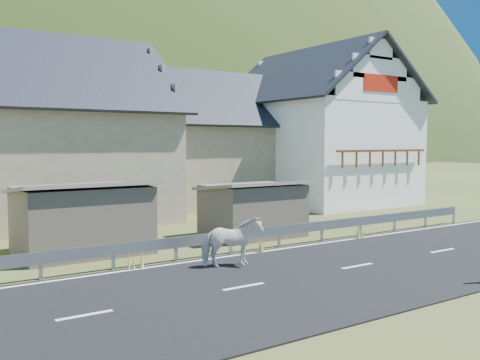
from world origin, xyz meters
TOP-DOWN VIEW (x-y plane):
  - ground at (0.00, 0.00)m, footprint 160.00×160.00m
  - road at (0.00, 0.00)m, footprint 60.00×7.00m
  - lane_markings at (0.00, 0.00)m, footprint 60.00×6.60m
  - guardrail at (-0.00, 3.68)m, footprint 28.10×0.09m
  - shed_left at (-2.00, 6.50)m, footprint 4.30×3.30m
  - shed_right at (4.50, 6.00)m, footprint 3.80×2.90m
  - house_stone_a at (-1.00, 15.00)m, footprint 10.80×9.80m
  - house_stone_b at (9.00, 17.00)m, footprint 9.80×8.80m
  - house_white at (15.00, 14.00)m, footprint 8.80×10.80m
  - horse at (0.93, 1.99)m, footprint 1.16×1.85m

SIDE VIEW (x-z plane):
  - ground at x=0.00m, z-range 0.00..0.00m
  - road at x=0.00m, z-range 0.00..0.04m
  - lane_markings at x=0.00m, z-range 0.04..0.05m
  - guardrail at x=0.00m, z-range 0.19..0.94m
  - horse at x=0.93m, z-range 0.04..1.49m
  - shed_right at x=4.50m, z-range -0.10..2.10m
  - shed_left at x=-2.00m, z-range -0.10..2.30m
  - house_stone_b at x=9.00m, z-range 0.19..8.29m
  - house_stone_a at x=-1.00m, z-range 0.18..9.08m
  - house_white at x=15.00m, z-range 0.21..9.91m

